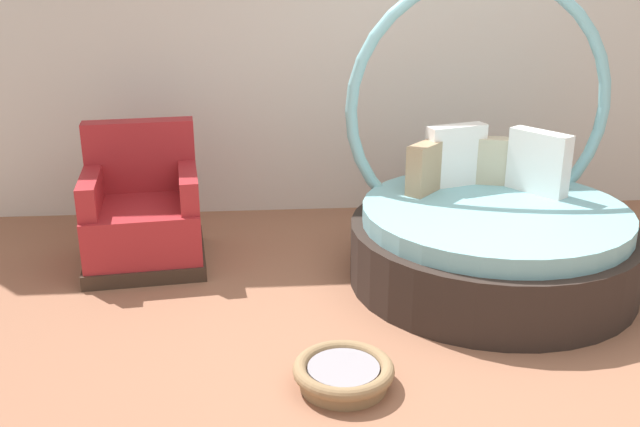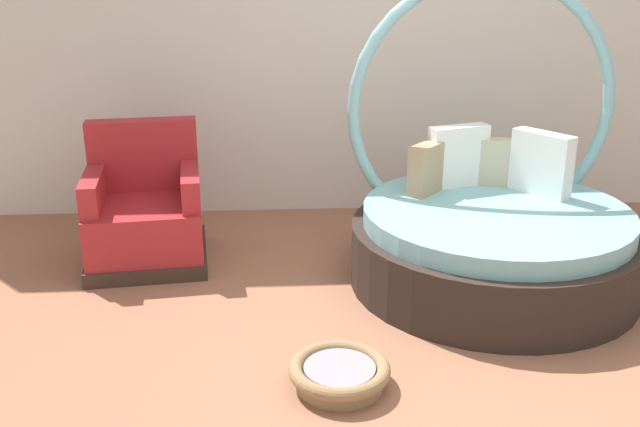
# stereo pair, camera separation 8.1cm
# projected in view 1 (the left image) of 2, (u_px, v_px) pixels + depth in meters

# --- Properties ---
(ground_plane) EXTENTS (8.00, 8.00, 0.02)m
(ground_plane) POSITION_uv_depth(u_px,v_px,m) (459.00, 360.00, 3.88)
(ground_plane) COLOR #936047
(back_wall) EXTENTS (8.00, 0.12, 3.18)m
(back_wall) POSITION_uv_depth(u_px,v_px,m) (390.00, 13.00, 5.67)
(back_wall) COLOR silver
(back_wall) RESTS_ON ground_plane
(round_daybed) EXTENTS (1.84, 1.84, 1.96)m
(round_daybed) POSITION_uv_depth(u_px,v_px,m) (490.00, 224.00, 4.73)
(round_daybed) COLOR #2D231E
(round_daybed) RESTS_ON ground_plane
(red_armchair) EXTENTS (0.88, 0.88, 0.94)m
(red_armchair) POSITION_uv_depth(u_px,v_px,m) (143.00, 216.00, 5.00)
(red_armchair) COLOR #38281E
(red_armchair) RESTS_ON ground_plane
(pet_basket) EXTENTS (0.51, 0.51, 0.13)m
(pet_basket) POSITION_uv_depth(u_px,v_px,m) (344.00, 373.00, 3.61)
(pet_basket) COLOR #8E704C
(pet_basket) RESTS_ON ground_plane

